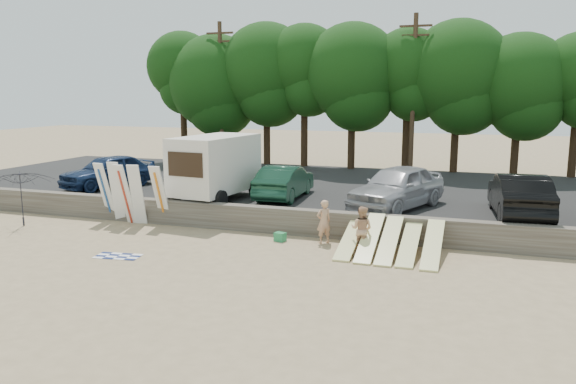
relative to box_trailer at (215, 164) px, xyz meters
name	(u,v)px	position (x,y,z in m)	size (l,w,h in m)	color
ground	(290,258)	(5.17, -5.13, -2.27)	(120.00, 120.00, 0.00)	tan
seawall	(315,223)	(5.17, -2.13, -1.77)	(44.00, 0.50, 1.00)	#6B6356
parking_lot	(357,194)	(5.17, 5.37, -1.92)	(44.00, 14.50, 0.70)	#282828
treeline	(369,73)	(4.31, 12.39, 4.26)	(32.22, 6.59, 9.10)	#382616
utility_poles	(413,91)	(7.17, 10.87, 3.16)	(25.80, 0.26, 9.00)	#473321
box_trailer	(215,164)	(0.00, 0.00, 0.00)	(2.92, 4.62, 2.80)	silver
car_0	(108,171)	(-6.47, 1.23, -0.75)	(1.93, 4.79, 1.63)	#142548
car_1	(284,182)	(2.74, 1.32, -0.83)	(1.57, 4.49, 1.48)	#163E2A
car_2	(397,187)	(7.80, 0.65, -0.68)	(2.09, 5.19, 1.77)	#A0A0A5
car_3	(519,195)	(12.39, 0.50, -0.73)	(1.77, 5.08, 1.67)	black
surfboard_upright_0	(106,192)	(-3.84, -2.56, -1.01)	(0.50, 0.06, 2.60)	white
surfboard_upright_1	(117,192)	(-3.29, -2.56, -0.98)	(0.50, 0.06, 2.60)	white
surfboard_upright_2	(125,194)	(-2.74, -2.76, -1.01)	(0.50, 0.06, 2.60)	white
surfboard_upright_3	(137,195)	(-2.19, -2.74, -1.00)	(0.50, 0.06, 2.60)	white
surfboard_upright_4	(160,196)	(-1.24, -2.53, -1.02)	(0.50, 0.06, 2.60)	white
surfboard_low_0	(351,239)	(6.85, -3.61, -1.85)	(0.56, 3.00, 0.07)	#E3E08F
surfboard_low_1	(370,237)	(7.54, -3.73, -1.73)	(0.56, 3.00, 0.07)	#E3E08F
surfboard_low_2	(389,240)	(8.19, -3.74, -1.75)	(0.56, 3.00, 0.07)	#E3E08F
surfboard_low_3	(410,243)	(8.85, -3.70, -1.83)	(0.56, 3.00, 0.07)	#E3E08F
surfboard_low_4	(433,244)	(9.60, -3.77, -1.76)	(0.56, 3.00, 0.07)	#E3E08F
beachgoer_a	(324,222)	(5.72, -2.98, -1.48)	(0.58, 0.38, 1.58)	tan
beachgoer_b	(362,229)	(7.23, -3.65, -1.48)	(0.77, 0.60, 1.58)	tan
cooler	(280,237)	(4.15, -3.24, -2.11)	(0.38, 0.30, 0.32)	#25874C
gear_bag	(348,240)	(6.58, -2.73, -2.16)	(0.30, 0.25, 0.22)	orange
beach_towel	(118,256)	(-0.30, -6.80, -2.26)	(1.50, 1.50, 0.00)	white
beach_umbrella	(23,198)	(-6.48, -4.33, -1.13)	(2.48, 2.53, 2.28)	black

